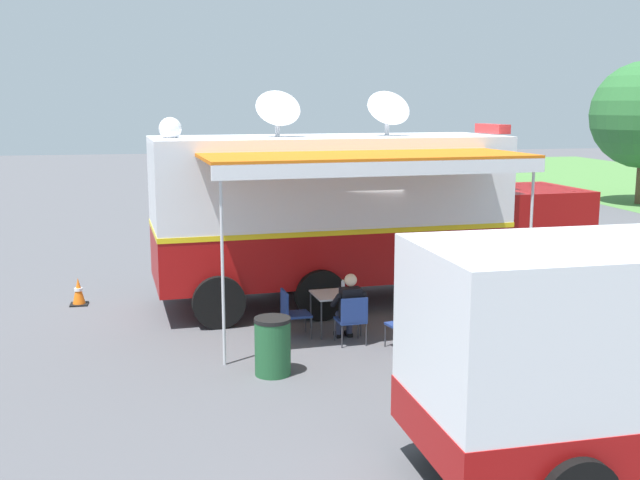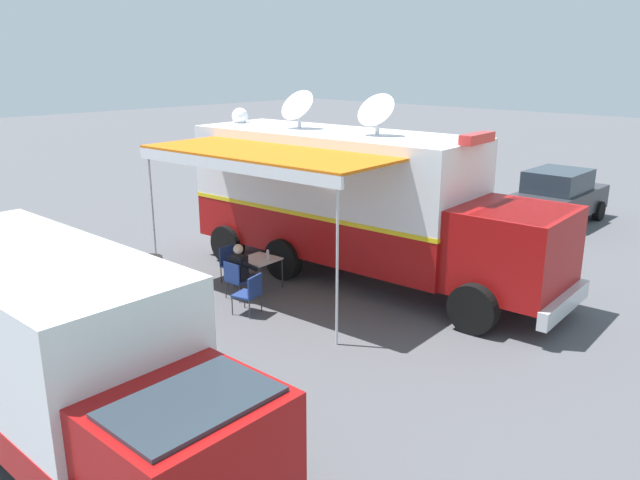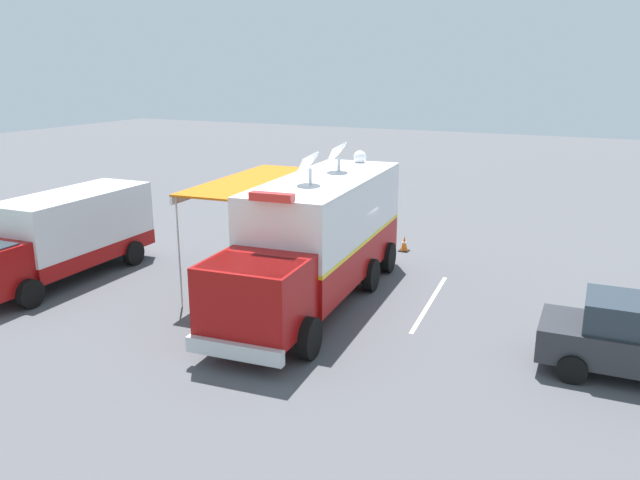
{
  "view_description": "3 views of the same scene",
  "coord_description": "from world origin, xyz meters",
  "views": [
    {
      "loc": [
        15.4,
        -3.26,
        4.17
      ],
      "look_at": [
        0.65,
        -0.32,
        1.46
      ],
      "focal_mm": 42.84,
      "sensor_mm": 36.0,
      "label": 1
    },
    {
      "loc": [
        11.18,
        10.22,
        5.18
      ],
      "look_at": [
        1.38,
        0.87,
        1.26
      ],
      "focal_mm": 35.33,
      "sensor_mm": 36.0,
      "label": 2
    },
    {
      "loc": [
        -7.69,
        16.59,
        6.62
      ],
      "look_at": [
        0.23,
        -0.06,
        1.57
      ],
      "focal_mm": 35.7,
      "sensor_mm": 36.0,
      "label": 3
    }
  ],
  "objects": [
    {
      "name": "command_truck",
      "position": [
        -0.02,
        0.75,
        1.95
      ],
      "size": [
        5.43,
        9.65,
        4.53
      ],
      "color": "#9E0F0F",
      "rests_on": "ground"
    },
    {
      "name": "seated_responder",
      "position": [
        2.76,
        -0.22,
        0.65
      ],
      "size": [
        0.68,
        0.58,
        1.25
      ],
      "color": "black",
      "rests_on": "ground"
    },
    {
      "name": "folding_table",
      "position": [
        2.15,
        -0.33,
        0.67
      ],
      "size": [
        0.86,
        0.86,
        0.73
      ],
      "color": "silver",
      "rests_on": "ground"
    },
    {
      "name": "folding_chair_at_table",
      "position": [
        2.95,
        -0.21,
        0.51
      ],
      "size": [
        0.51,
        0.51,
        0.87
      ],
      "color": "navy",
      "rests_on": "ground"
    },
    {
      "name": "folding_chair_beside_table",
      "position": [
        2.31,
        -1.18,
        0.51
      ],
      "size": [
        0.51,
        0.51,
        0.87
      ],
      "color": "navy",
      "rests_on": "ground"
    },
    {
      "name": "ground_plane",
      "position": [
        0.0,
        0.0,
        0.0
      ],
      "size": [
        100.0,
        100.0,
        0.0
      ],
      "primitive_type": "plane",
      "color": "#515156"
    },
    {
      "name": "water_bottle",
      "position": [
        2.04,
        -0.16,
        0.83
      ],
      "size": [
        0.07,
        0.07,
        0.22
      ],
      "color": "silver",
      "rests_on": "folding_table"
    },
    {
      "name": "folding_chair_spare_by_truck",
      "position": [
        3.3,
        0.7,
        0.51
      ],
      "size": [
        0.59,
        0.59,
        0.87
      ],
      "color": "navy",
      "rests_on": "ground"
    },
    {
      "name": "car_behind_truck",
      "position": [
        -8.48,
        2.06,
        0.88
      ],
      "size": [
        4.25,
        2.11,
        1.76
      ],
      "color": "#2D2D33",
      "rests_on": "ground"
    },
    {
      "name": "traffic_cone",
      "position": [
        -0.78,
        -5.18,
        0.28
      ],
      "size": [
        0.36,
        0.36,
        0.58
      ],
      "color": "black",
      "rests_on": "ground"
    },
    {
      "name": "lot_stripe",
      "position": [
        -3.13,
        -0.42,
        0.0
      ],
      "size": [
        0.48,
        4.8,
        0.01
      ],
      "primitive_type": "cube",
      "rotation": [
        0.0,
        0.0,
        0.08
      ],
      "color": "silver",
      "rests_on": "ground"
    },
    {
      "name": "trash_bin",
      "position": [
        4.14,
        -1.76,
        0.46
      ],
      "size": [
        0.57,
        0.57,
        0.91
      ],
      "color": "#235B33",
      "rests_on": "ground"
    }
  ]
}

